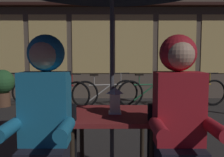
{
  "coord_description": "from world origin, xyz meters",
  "views": [
    {
      "loc": [
        0.0,
        -2.15,
        1.24
      ],
      "look_at": [
        0.0,
        0.47,
        1.01
      ],
      "focal_mm": 39.49,
      "sensor_mm": 36.0,
      "label": 1
    }
  ],
  "objects_px": {
    "person_right_hooded": "(179,112)",
    "bicycle_fifth": "(195,92)",
    "bicycle_third": "(105,93)",
    "lantern": "(115,100)",
    "person_left_hooded": "(45,112)",
    "bicycle_fourth": "(150,92)",
    "potted_plant": "(2,85)",
    "chair_left": "(48,157)",
    "bicycle_second": "(57,93)",
    "chair_right": "(176,157)",
    "cafe_table": "(112,124)",
    "bicycle_nearest": "(4,92)"
  },
  "relations": [
    {
      "from": "bicycle_second",
      "to": "bicycle_fifth",
      "type": "height_order",
      "value": "same"
    },
    {
      "from": "lantern",
      "to": "bicycle_third",
      "type": "xyz_separation_m",
      "value": [
        -0.19,
        3.88,
        -0.51
      ]
    },
    {
      "from": "bicycle_second",
      "to": "bicycle_fourth",
      "type": "height_order",
      "value": "same"
    },
    {
      "from": "chair_left",
      "to": "person_left_hooded",
      "type": "xyz_separation_m",
      "value": [
        -0.0,
        -0.06,
        0.36
      ]
    },
    {
      "from": "bicycle_second",
      "to": "bicycle_fifth",
      "type": "xyz_separation_m",
      "value": [
        3.4,
        0.17,
        0.0
      ]
    },
    {
      "from": "cafe_table",
      "to": "person_right_hooded",
      "type": "distance_m",
      "value": 0.67
    },
    {
      "from": "lantern",
      "to": "bicycle_fifth",
      "type": "bearing_deg",
      "value": 62.57
    },
    {
      "from": "lantern",
      "to": "bicycle_third",
      "type": "relative_size",
      "value": 0.14
    },
    {
      "from": "cafe_table",
      "to": "bicycle_fifth",
      "type": "bearing_deg",
      "value": 62.21
    },
    {
      "from": "person_right_hooded",
      "to": "bicycle_fifth",
      "type": "height_order",
      "value": "person_right_hooded"
    },
    {
      "from": "chair_left",
      "to": "bicycle_second",
      "type": "bearing_deg",
      "value": 101.63
    },
    {
      "from": "bicycle_nearest",
      "to": "potted_plant",
      "type": "xyz_separation_m",
      "value": [
        -0.0,
        -0.07,
        0.2
      ]
    },
    {
      "from": "chair_left",
      "to": "bicycle_fifth",
      "type": "bearing_deg",
      "value": 59.31
    },
    {
      "from": "bicycle_nearest",
      "to": "bicycle_fourth",
      "type": "xyz_separation_m",
      "value": [
        3.66,
        -0.02,
        0.0
      ]
    },
    {
      "from": "person_right_hooded",
      "to": "bicycle_fourth",
      "type": "xyz_separation_m",
      "value": [
        0.47,
        4.36,
        -0.5
      ]
    },
    {
      "from": "bicycle_third",
      "to": "lantern",
      "type": "bearing_deg",
      "value": -87.24
    },
    {
      "from": "bicycle_nearest",
      "to": "potted_plant",
      "type": "height_order",
      "value": "potted_plant"
    },
    {
      "from": "chair_right",
      "to": "person_right_hooded",
      "type": "bearing_deg",
      "value": -90.0
    },
    {
      "from": "person_left_hooded",
      "to": "bicycle_third",
      "type": "xyz_separation_m",
      "value": [
        0.32,
        4.29,
        -0.5
      ]
    },
    {
      "from": "bicycle_second",
      "to": "bicycle_fifth",
      "type": "bearing_deg",
      "value": 2.78
    },
    {
      "from": "potted_plant",
      "to": "person_right_hooded",
      "type": "bearing_deg",
      "value": -53.5
    },
    {
      "from": "chair_right",
      "to": "bicycle_fourth",
      "type": "relative_size",
      "value": 0.52
    },
    {
      "from": "lantern",
      "to": "chair_right",
      "type": "xyz_separation_m",
      "value": [
        0.45,
        -0.36,
        -0.37
      ]
    },
    {
      "from": "bicycle_fourth",
      "to": "potted_plant",
      "type": "relative_size",
      "value": 1.8
    },
    {
      "from": "bicycle_fourth",
      "to": "potted_plant",
      "type": "distance_m",
      "value": 3.67
    },
    {
      "from": "cafe_table",
      "to": "bicycle_second",
      "type": "xyz_separation_m",
      "value": [
        -1.33,
        3.76,
        -0.29
      ]
    },
    {
      "from": "cafe_table",
      "to": "person_left_hooded",
      "type": "relative_size",
      "value": 0.53
    },
    {
      "from": "lantern",
      "to": "potted_plant",
      "type": "relative_size",
      "value": 0.25
    },
    {
      "from": "bicycle_nearest",
      "to": "bicycle_third",
      "type": "distance_m",
      "value": 2.56
    },
    {
      "from": "bicycle_third",
      "to": "bicycle_second",
      "type": "bearing_deg",
      "value": -175.12
    },
    {
      "from": "chair_left",
      "to": "person_right_hooded",
      "type": "xyz_separation_m",
      "value": [
        0.96,
        -0.06,
        0.36
      ]
    },
    {
      "from": "bicycle_second",
      "to": "chair_right",
      "type": "bearing_deg",
      "value": -66.34
    },
    {
      "from": "cafe_table",
      "to": "chair_right",
      "type": "height_order",
      "value": "chair_right"
    },
    {
      "from": "bicycle_fourth",
      "to": "chair_right",
      "type": "bearing_deg",
      "value": -96.18
    },
    {
      "from": "cafe_table",
      "to": "bicycle_fourth",
      "type": "distance_m",
      "value": 4.06
    },
    {
      "from": "lantern",
      "to": "bicycle_fourth",
      "type": "xyz_separation_m",
      "value": [
        0.92,
        3.95,
        -0.51
      ]
    },
    {
      "from": "chair_left",
      "to": "bicycle_fifth",
      "type": "xyz_separation_m",
      "value": [
        2.55,
        4.3,
        -0.14
      ]
    },
    {
      "from": "person_left_hooded",
      "to": "potted_plant",
      "type": "relative_size",
      "value": 1.52
    },
    {
      "from": "bicycle_third",
      "to": "potted_plant",
      "type": "xyz_separation_m",
      "value": [
        -2.56,
        0.03,
        0.2
      ]
    },
    {
      "from": "chair_right",
      "to": "bicycle_fifth",
      "type": "relative_size",
      "value": 0.52
    },
    {
      "from": "bicycle_third",
      "to": "bicycle_fifth",
      "type": "relative_size",
      "value": 0.99
    },
    {
      "from": "person_right_hooded",
      "to": "bicycle_fifth",
      "type": "relative_size",
      "value": 0.84
    },
    {
      "from": "bicycle_third",
      "to": "cafe_table",
      "type": "bearing_deg",
      "value": -87.61
    },
    {
      "from": "cafe_table",
      "to": "bicycle_nearest",
      "type": "relative_size",
      "value": 0.45
    },
    {
      "from": "bicycle_fourth",
      "to": "potted_plant",
      "type": "bearing_deg",
      "value": -179.32
    },
    {
      "from": "cafe_table",
      "to": "bicycle_fifth",
      "type": "relative_size",
      "value": 0.44
    },
    {
      "from": "bicycle_third",
      "to": "potted_plant",
      "type": "bearing_deg",
      "value": 179.27
    },
    {
      "from": "lantern",
      "to": "chair_right",
      "type": "bearing_deg",
      "value": -38.06
    },
    {
      "from": "bicycle_nearest",
      "to": "bicycle_fifth",
      "type": "relative_size",
      "value": 1.0
    },
    {
      "from": "lantern",
      "to": "person_left_hooded",
      "type": "height_order",
      "value": "person_left_hooded"
    }
  ]
}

